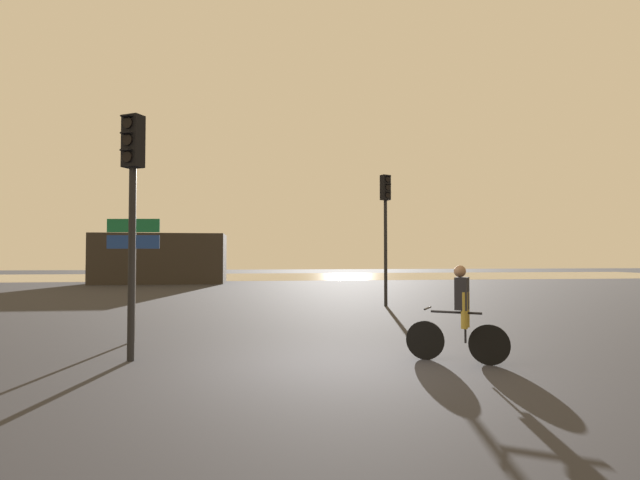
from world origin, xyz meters
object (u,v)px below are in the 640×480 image
Objects in this scene: traffic_light_near_left at (132,189)px; cyclist at (460,313)px; distant_building at (161,259)px; traffic_light_far_right at (386,215)px; direction_sign_post at (133,255)px.

traffic_light_near_left reaches higher than cyclist.
distant_building is 5.13× the size of cyclist.
direction_sign_post is at bearing 17.92° from traffic_light_far_right.
traffic_light_near_left is at bearing 27.09° from traffic_light_far_right.
traffic_light_near_left is 2.59× the size of cyclist.
distant_building is at bearing -72.82° from direction_sign_post.
traffic_light_near_left is at bearing -81.01° from distant_building.
traffic_light_far_right is 1.12× the size of traffic_light_near_left.
traffic_light_far_right is at bearing -57.57° from distant_building.
traffic_light_far_right reaches higher than distant_building.
traffic_light_far_right reaches higher than traffic_light_near_left.
traffic_light_near_left is 1.61× the size of direction_sign_post.
direction_sign_post is 6.61m from cyclist.
distant_building reaches higher than cyclist.
cyclist is at bearing 57.83° from traffic_light_far_right.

